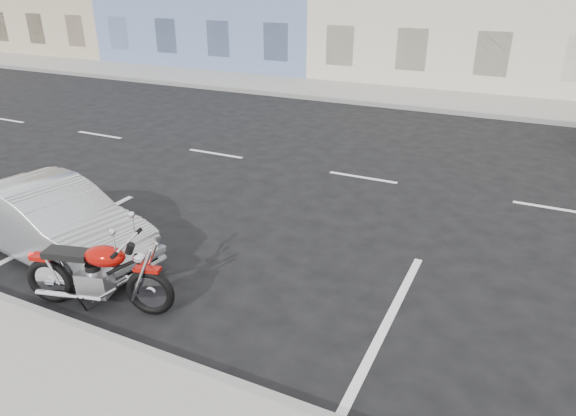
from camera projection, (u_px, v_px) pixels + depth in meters
name	position (u px, v px, depth m)	size (l,w,h in m)	color
ground	(453.00, 192.00, 10.94)	(120.00, 120.00, 0.00)	black
sidewalk_far	(360.00, 93.00, 20.04)	(80.00, 3.40, 0.15)	gray
curb_far	(345.00, 101.00, 18.64)	(80.00, 0.12, 0.16)	gray
motorcycle	(151.00, 283.00, 6.77)	(2.12, 0.88, 1.09)	black
sedan_silver	(53.00, 221.00, 8.21)	(1.30, 3.72, 1.23)	#9DA0A4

